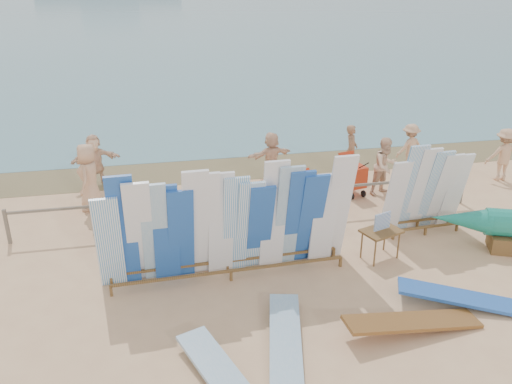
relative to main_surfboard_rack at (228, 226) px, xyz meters
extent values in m
plane|color=tan|center=(0.99, -0.50, -1.20)|extent=(160.00, 160.00, 0.00)
cube|color=brown|center=(0.99, 6.70, -1.20)|extent=(40.00, 2.60, 0.01)
cube|color=#716555|center=(0.99, 2.50, -0.40)|extent=(12.00, 0.06, 0.06)
cube|color=#716555|center=(-5.01, 2.50, -0.75)|extent=(0.08, 0.08, 0.90)
cube|color=#716555|center=(-3.01, 2.50, -0.75)|extent=(0.08, 0.08, 0.90)
cube|color=#716555|center=(-1.01, 2.50, -0.75)|extent=(0.08, 0.08, 0.90)
cube|color=#716555|center=(0.99, 2.50, -0.75)|extent=(0.08, 0.08, 0.90)
cube|color=#716555|center=(2.99, 2.50, -0.75)|extent=(0.08, 0.08, 0.90)
cube|color=#716555|center=(4.99, 2.50, -0.75)|extent=(0.08, 0.08, 0.90)
cube|color=#716555|center=(6.99, 2.50, -0.75)|extent=(0.08, 0.08, 0.90)
cube|color=brown|center=(0.00, -0.21, -0.96)|extent=(4.99, 0.23, 0.06)
cube|color=brown|center=(-0.01, 0.21, -0.96)|extent=(4.99, 0.23, 0.06)
cube|color=white|center=(-2.44, -0.09, -0.10)|extent=(0.55, 0.60, 2.20)
cube|color=#2254AD|center=(-2.13, -0.08, 0.12)|extent=(0.55, 0.66, 2.65)
cube|color=white|center=(-1.83, -0.06, 0.05)|extent=(0.56, 0.82, 2.51)
cube|color=#7FADCC|center=(-1.52, -0.05, 0.01)|extent=(0.55, 0.72, 2.43)
cube|color=#2254AD|center=(-1.30, -0.05, -0.02)|extent=(0.55, 0.58, 2.36)
cube|color=#2254AD|center=(-0.99, -0.04, -0.09)|extent=(0.55, 0.67, 2.24)
cube|color=white|center=(-0.69, -0.02, 0.12)|extent=(0.56, 0.85, 2.66)
cube|color=white|center=(-0.46, -0.02, 0.08)|extent=(0.55, 0.77, 2.57)
cube|color=white|center=(-0.16, -0.01, 0.05)|extent=(0.55, 0.56, 2.51)
cube|color=white|center=(0.15, 0.01, 0.00)|extent=(0.55, 0.63, 2.40)
cube|color=white|center=(0.45, 0.02, -0.07)|extent=(0.55, 0.71, 2.28)
cube|color=#2254AD|center=(0.68, 0.02, -0.12)|extent=(0.55, 0.74, 2.17)
cube|color=white|center=(0.98, 0.03, 0.13)|extent=(0.55, 0.56, 2.67)
cube|color=#7FADCC|center=(1.29, 0.05, 0.07)|extent=(0.55, 0.69, 2.54)
cube|color=#2254AD|center=(1.51, 0.05, 0.01)|extent=(0.55, 0.74, 2.43)
cube|color=#2254AD|center=(1.82, 0.06, -0.05)|extent=(0.55, 0.76, 2.32)
cube|color=white|center=(2.13, 0.08, -0.07)|extent=(0.54, 0.49, 2.27)
cube|color=white|center=(2.43, 0.09, 0.14)|extent=(0.55, 0.73, 2.69)
cube|color=brown|center=(5.10, 0.90, -0.98)|extent=(1.78, 0.15, 0.05)
cube|color=brown|center=(5.07, 1.29, -0.98)|extent=(1.78, 0.15, 0.05)
cube|color=white|center=(4.25, 1.04, -0.19)|extent=(0.52, 0.55, 2.04)
cube|color=white|center=(4.60, 1.06, 0.01)|extent=(0.52, 0.69, 2.43)
cube|color=white|center=(4.94, 1.08, -0.04)|extent=(0.53, 0.71, 2.34)
cube|color=white|center=(5.28, 1.10, -0.09)|extent=(0.53, 0.72, 2.24)
cube|color=white|center=(5.54, 1.12, -0.14)|extent=(0.53, 0.73, 2.14)
cube|color=white|center=(5.88, 1.14, -0.16)|extent=(0.52, 0.56, 2.08)
cube|color=brown|center=(6.50, -0.14, -1.00)|extent=(0.76, 0.83, 0.40)
cone|color=#198C76|center=(5.57, 0.23, -0.49)|extent=(1.47, 1.07, 0.62)
cube|color=brown|center=(3.50, 0.06, -0.51)|extent=(1.02, 0.86, 0.05)
cube|color=white|center=(3.50, 0.06, -0.26)|extent=(0.44, 0.18, 0.41)
cube|color=#7FADCC|center=(0.61, -2.57, -1.20)|extent=(1.14, 2.76, 0.22)
cube|color=brown|center=(3.03, -2.58, -1.20)|extent=(2.72, 0.73, 0.42)
cube|color=#2254AD|center=(4.45, -2.05, -1.20)|extent=(2.69, 1.59, 0.33)
cube|color=#B22D13|center=(2.52, 3.49, -0.88)|extent=(0.72, 0.70, 0.05)
cube|color=#B22D13|center=(2.63, 3.71, -0.59)|extent=(0.58, 0.39, 0.56)
cube|color=#B22D13|center=(2.80, 3.48, -0.89)|extent=(0.71, 0.69, 0.05)
cube|color=#B22D13|center=(2.69, 3.69, -0.61)|extent=(0.56, 0.39, 0.55)
cube|color=#B22D13|center=(4.20, 3.72, -0.59)|extent=(0.68, 0.93, 0.61)
cube|color=#B22D13|center=(4.12, 4.05, -0.20)|extent=(0.53, 0.29, 0.39)
imported|color=tan|center=(9.14, 3.86, -0.38)|extent=(1.11, 0.56, 1.66)
imported|color=tan|center=(-3.18, 4.17, -0.27)|extent=(0.60, 0.98, 1.87)
imported|color=#8C6042|center=(4.74, 5.30, -0.40)|extent=(0.56, 0.67, 1.61)
imported|color=beige|center=(2.12, 5.17, -0.42)|extent=(1.54, 0.83, 1.58)
imported|color=beige|center=(-3.16, 5.97, -0.41)|extent=(1.54, 0.85, 1.58)
imported|color=tan|center=(6.73, 5.27, -0.44)|extent=(1.07, 0.68, 1.54)
imported|color=beige|center=(5.13, 3.58, -0.35)|extent=(0.91, 0.65, 1.71)
camera|label=1|loc=(-1.44, -10.06, 5.14)|focal=38.00mm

